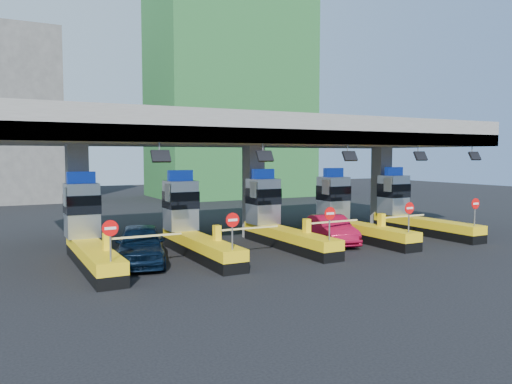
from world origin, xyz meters
name	(u,v)px	position (x,y,z in m)	size (l,w,h in m)	color
ground	(279,245)	(0.00, 0.00, 0.00)	(120.00, 120.00, 0.00)	black
toll_canopy	(254,135)	(0.00, 2.87, 6.13)	(28.00, 12.09, 7.00)	slate
toll_lane_far_left	(88,233)	(-10.00, 0.28, 1.40)	(4.43, 8.00, 4.16)	black
toll_lane_left	(191,226)	(-5.00, 0.28, 1.40)	(4.43, 8.00, 4.16)	black
toll_lane_center	(276,220)	(0.00, 0.28, 1.40)	(4.43, 8.00, 4.16)	black
toll_lane_right	(348,215)	(5.00, 0.28, 1.40)	(4.43, 8.00, 4.16)	black
toll_lane_far_right	(410,210)	(10.00, 0.28, 1.40)	(4.43, 8.00, 4.16)	black
bg_building_scaffold	(229,80)	(12.00, 32.00, 14.00)	(18.00, 12.00, 28.00)	#1E5926
van	(140,244)	(-7.93, -1.02, 0.90)	(2.13, 5.29, 1.80)	black
red_car	(331,230)	(2.85, -0.88, 0.79)	(1.68, 4.81, 1.58)	maroon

